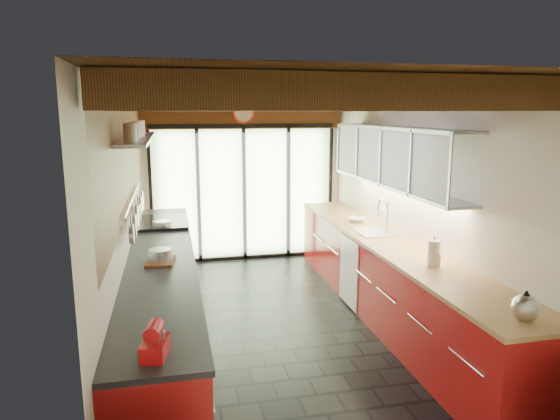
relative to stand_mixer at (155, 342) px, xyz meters
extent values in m
plane|color=black|center=(1.27, 2.24, -1.01)|extent=(5.50, 5.50, 0.00)
plane|color=silver|center=(1.27, 4.99, 0.29)|extent=(3.20, 0.00, 3.20)
plane|color=silver|center=(1.27, -0.51, 0.29)|extent=(3.20, 0.00, 3.20)
plane|color=silver|center=(-0.33, 2.24, 0.29)|extent=(0.00, 5.50, 5.50)
plane|color=silver|center=(2.87, 2.24, 0.29)|extent=(0.00, 5.50, 5.50)
plane|color=#472814|center=(1.27, 2.24, 1.59)|extent=(5.50, 5.50, 0.00)
cube|color=#593316|center=(1.27, -0.01, 1.47)|extent=(3.14, 0.14, 0.22)
cube|color=#593316|center=(1.27, 0.89, 1.47)|extent=(3.14, 0.14, 0.22)
cube|color=#593316|center=(1.27, 1.79, 1.47)|extent=(3.14, 0.14, 0.22)
cube|color=#593316|center=(1.27, 2.69, 1.47)|extent=(3.14, 0.14, 0.22)
cube|color=#593316|center=(1.27, 3.59, 1.47)|extent=(3.14, 0.14, 0.22)
cube|color=#593316|center=(1.27, 4.49, 1.47)|extent=(3.14, 0.14, 0.22)
cube|color=brown|center=(1.27, 4.95, 1.34)|extent=(3.14, 0.06, 0.50)
plane|color=brown|center=(-0.30, 2.44, 0.97)|extent=(0.00, 4.90, 4.90)
plane|color=#C6EAAD|center=(1.27, 4.98, 0.07)|extent=(2.90, 0.00, 2.90)
cube|color=black|center=(-0.18, 4.96, 0.07)|extent=(0.05, 0.04, 2.15)
cube|color=black|center=(2.72, 4.96, 0.07)|extent=(0.05, 0.04, 2.15)
cube|color=black|center=(1.27, 4.93, 0.07)|extent=(0.06, 0.05, 2.15)
cube|color=black|center=(1.27, 4.93, 1.14)|extent=(2.90, 0.05, 0.06)
cylinder|color=red|center=(1.27, 4.91, 1.34)|extent=(0.34, 0.04, 0.34)
cylinder|color=beige|center=(1.27, 4.89, 1.34)|extent=(0.28, 0.02, 0.28)
cube|color=#A81516|center=(-0.01, 2.24, -0.57)|extent=(0.65, 5.00, 0.88)
cube|color=black|center=(-0.01, 2.24, -0.11)|extent=(0.68, 5.00, 0.04)
cube|color=silver|center=(-0.01, 3.69, -0.57)|extent=(0.66, 0.90, 0.90)
cube|color=black|center=(-0.01, 3.69, -0.08)|extent=(0.65, 0.90, 0.06)
cube|color=#A81516|center=(2.54, 2.24, -0.57)|extent=(0.65, 5.00, 0.88)
cube|color=tan|center=(2.54, 2.24, -0.11)|extent=(0.68, 5.00, 0.04)
cube|color=white|center=(2.21, 2.64, -0.57)|extent=(0.02, 0.60, 0.84)
cube|color=silver|center=(2.54, 2.64, -0.08)|extent=(0.45, 0.52, 0.02)
cylinder|color=silver|center=(2.69, 2.64, 0.09)|extent=(0.02, 0.02, 0.34)
torus|color=silver|center=(2.63, 2.64, 0.26)|extent=(0.14, 0.02, 0.14)
plane|color=silver|center=(2.53, 2.54, 0.84)|extent=(0.00, 3.00, 3.00)
cube|color=#9EA0A5|center=(2.70, 2.54, 0.51)|extent=(0.34, 3.00, 0.03)
cube|color=#9EA0A5|center=(2.70, 2.54, 1.18)|extent=(0.34, 3.00, 0.03)
cylinder|color=silver|center=(-0.27, 2.54, 0.46)|extent=(0.02, 2.20, 0.02)
cube|color=silver|center=(-0.18, 2.44, 1.09)|extent=(0.28, 2.60, 0.03)
cylinder|color=silver|center=(-0.23, 1.64, 0.28)|extent=(0.04, 0.18, 0.18)
cylinder|color=silver|center=(-0.23, 1.99, 0.28)|extent=(0.04, 0.22, 0.22)
cylinder|color=silver|center=(-0.23, 2.34, 0.28)|extent=(0.04, 0.26, 0.26)
cylinder|color=silver|center=(-0.23, 2.69, 0.28)|extent=(0.04, 0.18, 0.18)
cylinder|color=silver|center=(-0.23, 3.04, 0.28)|extent=(0.04, 0.22, 0.22)
cylinder|color=silver|center=(-0.23, 3.34, 0.28)|extent=(0.04, 0.26, 0.26)
cube|color=red|center=(0.00, -0.01, -0.04)|extent=(0.18, 0.27, 0.10)
cylinder|color=red|center=(0.00, -0.02, 0.09)|extent=(0.12, 0.17, 0.10)
cylinder|color=silver|center=(0.00, 0.04, 0.00)|extent=(0.14, 0.14, 0.10)
cylinder|color=silver|center=(0.00, 1.93, -0.02)|extent=(0.26, 0.26, 0.14)
cylinder|color=silver|center=(0.00, 3.46, -0.04)|extent=(0.27, 0.27, 0.09)
cube|color=brown|center=(0.00, 1.92, -0.07)|extent=(0.29, 0.38, 0.03)
sphere|color=silver|center=(2.54, -0.01, 0.01)|extent=(0.24, 0.24, 0.19)
cone|color=black|center=(2.54, -0.01, 0.11)|extent=(0.09, 0.09, 0.05)
cylinder|color=silver|center=(2.54, 0.10, 0.02)|extent=(0.04, 0.08, 0.04)
cylinder|color=white|center=(2.54, 1.26, 0.04)|extent=(0.15, 0.15, 0.25)
cylinder|color=silver|center=(2.54, 1.26, 0.19)|extent=(0.03, 0.03, 0.05)
imported|color=silver|center=(2.54, 1.24, 0.01)|extent=(0.09, 0.09, 0.19)
imported|color=silver|center=(2.54, 3.26, -0.06)|extent=(0.27, 0.27, 0.06)
camera|label=1|loc=(0.14, -2.87, 1.36)|focal=32.00mm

